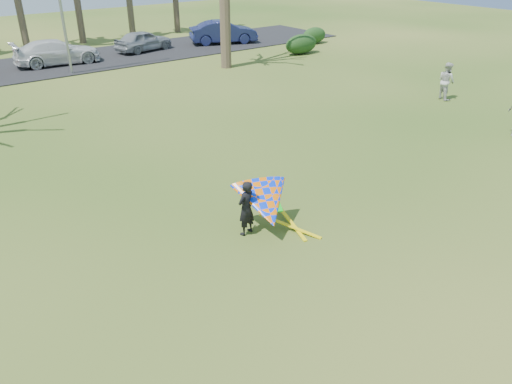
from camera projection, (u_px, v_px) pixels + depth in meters
ground at (307, 263)px, 11.97m from camera, size 100.00×100.00×0.00m
parking_strip at (21, 69)px, 29.64m from camera, size 46.00×7.00×0.06m
hedge_near at (301, 44)px, 33.37m from camera, size 2.56×1.16×1.28m
hedge_far at (314, 35)px, 36.67m from camera, size 2.10×0.99×1.17m
car_3 at (57, 52)px, 30.32m from camera, size 5.19×2.47×1.46m
car_4 at (143, 41)px, 33.95m from camera, size 4.28×2.42×1.37m
car_5 at (223, 32)px, 36.38m from camera, size 5.11×3.34×1.59m
pedestrian_a at (446, 81)px, 23.78m from camera, size 0.88×1.01×1.76m
kite_flyer at (264, 204)px, 12.85m from camera, size 2.13×2.39×2.02m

